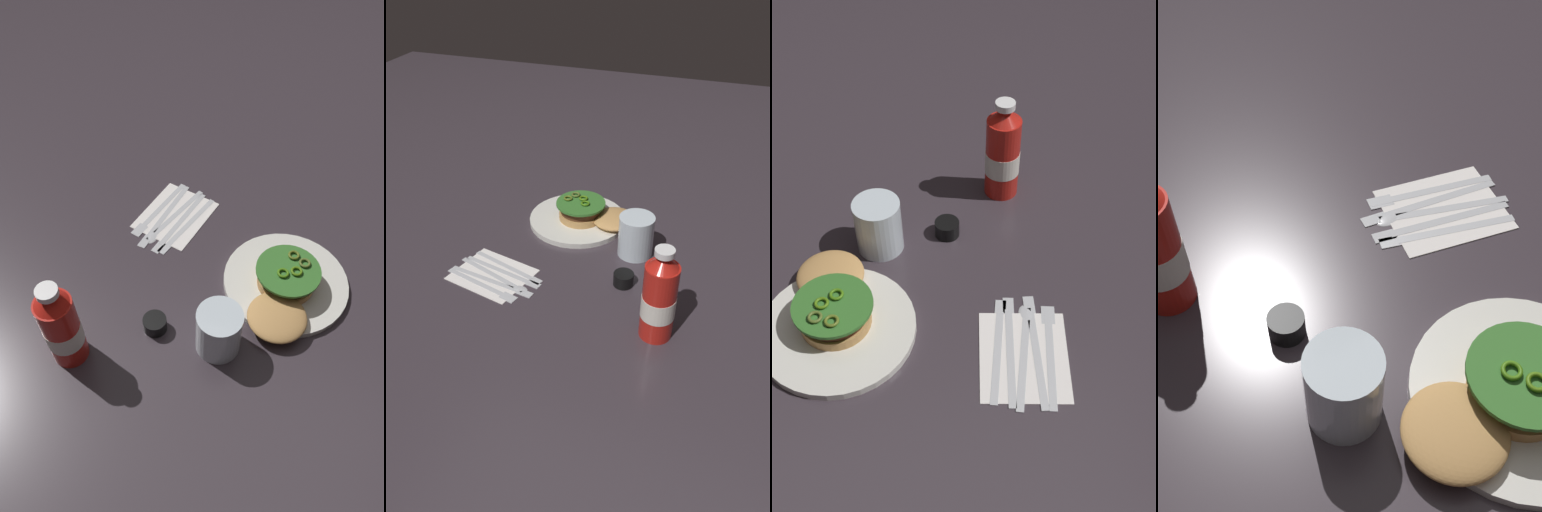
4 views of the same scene
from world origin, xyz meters
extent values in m
plane|color=#362E35|center=(0.00, 0.00, 0.00)|extent=(3.00, 3.00, 0.00)
cylinder|color=silver|center=(-0.07, 0.15, 0.01)|extent=(0.25, 0.25, 0.01)
cylinder|color=tan|center=(-0.06, 0.15, 0.02)|extent=(0.11, 0.11, 0.02)
cylinder|color=#512D19|center=(-0.06, 0.15, 0.04)|extent=(0.10, 0.10, 0.02)
cylinder|color=red|center=(-0.06, 0.15, 0.05)|extent=(0.10, 0.10, 0.01)
cylinder|color=#347029|center=(-0.06, 0.15, 0.06)|extent=(0.13, 0.13, 0.01)
torus|color=#427A13|center=(-0.04, 0.14, 0.06)|extent=(0.02, 0.02, 0.01)
torus|color=#4A7913|center=(-0.06, 0.17, 0.06)|extent=(0.02, 0.02, 0.01)
ellipsoid|color=tan|center=(0.03, 0.15, 0.03)|extent=(0.11, 0.11, 0.03)
cylinder|color=white|center=(0.21, -0.19, 0.07)|extent=(0.07, 0.07, 0.05)
cylinder|color=silver|center=(0.11, 0.06, 0.05)|extent=(0.08, 0.08, 0.10)
cylinder|color=black|center=(0.11, -0.06, 0.01)|extent=(0.04, 0.04, 0.03)
cube|color=white|center=(-0.18, -0.13, 0.00)|extent=(0.19, 0.17, 0.00)
cube|color=silver|center=(-0.18, -0.17, 0.00)|extent=(0.19, 0.06, 0.00)
cube|color=silver|center=(-0.11, -0.19, 0.00)|extent=(0.04, 0.03, 0.00)
cube|color=silver|center=(-0.18, -0.15, 0.00)|extent=(0.19, 0.04, 0.00)
cube|color=silver|center=(-0.10, -0.16, 0.00)|extent=(0.08, 0.03, 0.00)
cube|color=silver|center=(-0.18, -0.13, 0.00)|extent=(0.19, 0.07, 0.00)
ellipsoid|color=silver|center=(-0.10, -0.15, 0.00)|extent=(0.04, 0.03, 0.00)
cube|color=silver|center=(-0.17, -0.11, 0.00)|extent=(0.18, 0.05, 0.00)
cube|color=silver|center=(-0.10, -0.12, 0.00)|extent=(0.08, 0.04, 0.00)
cube|color=silver|center=(-0.17, -0.09, 0.00)|extent=(0.17, 0.06, 0.00)
cube|color=silver|center=(-0.10, -0.11, 0.00)|extent=(0.08, 0.04, 0.00)
camera|label=1|loc=(0.53, 0.15, 0.80)|focal=33.68mm
camera|label=2|loc=(0.30, -0.89, 0.69)|focal=34.79mm
camera|label=3|loc=(-0.68, 0.07, 0.80)|focal=43.34mm
camera|label=4|loc=(0.26, 0.32, 0.61)|focal=42.20mm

